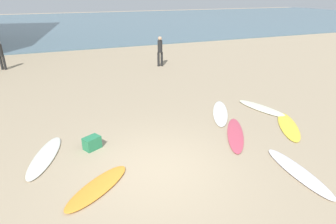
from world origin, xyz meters
The scene contains 12 objects.
ground_plane centered at (0.00, 0.00, 0.00)m, with size 120.00×120.00×0.00m, color tan.
ocean_water centered at (0.00, 37.07, 0.04)m, with size 120.00×40.00×0.08m, color slate.
surfboard_0 centered at (2.93, 0.84, 0.04)m, with size 0.49×2.39×0.08m, color #D4485F.
surfboard_1 centered at (3.39, 2.49, 0.04)m, with size 0.53×2.39×0.08m, color white.
surfboard_2 centered at (-2.66, 1.66, 0.03)m, with size 0.55×2.22×0.07m, color silver.
surfboard_3 centered at (5.11, 2.29, 0.04)m, with size 0.58×2.13×0.08m, color silver.
surfboard_4 centered at (-1.52, -0.21, 0.04)m, with size 0.59×1.94×0.09m, color orange.
surfboard_5 centered at (4.93, 0.68, 0.03)m, with size 0.58×2.25×0.07m, color yellow.
surfboard_6 centered at (3.24, -1.46, 0.04)m, with size 0.50×2.28×0.09m, color silver.
beachgoer_near centered at (-4.88, 12.66, 0.93)m, with size 0.38×0.38×1.67m.
beachgoer_mid centered at (3.81, 10.11, 0.98)m, with size 0.34×0.32×1.76m.
beach_cooler centered at (-1.38, 1.68, 0.18)m, with size 0.46×0.32×0.37m, color #287F51.
Camera 1 is at (-1.97, -5.76, 4.21)m, focal length 30.31 mm.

